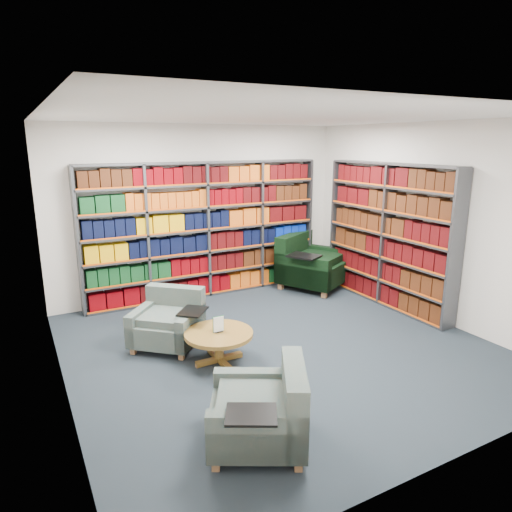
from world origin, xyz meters
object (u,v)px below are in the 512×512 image
chair_teal_front (266,413)px  coffee_table (219,338)px  chair_green_right (308,266)px  chair_teal_left (170,323)px

chair_teal_front → coffee_table: 1.59m
coffee_table → chair_green_right: bearing=36.6°
chair_teal_left → chair_green_right: chair_green_right is taller
chair_green_right → chair_teal_front: bearing=-129.1°
chair_green_right → chair_teal_front: (-2.83, -3.48, -0.08)m
chair_teal_left → coffee_table: (0.34, -0.77, 0.02)m
coffee_table → chair_teal_left: bearing=113.9°
chair_teal_left → chair_green_right: size_ratio=0.79×
chair_teal_left → chair_green_right: (2.93, 1.14, 0.09)m
chair_green_right → coffee_table: (-2.58, -1.92, -0.07)m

